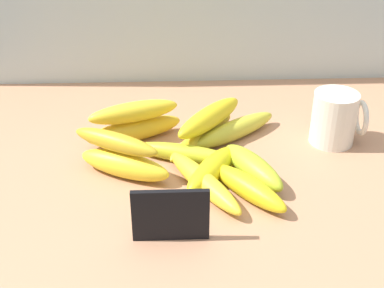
# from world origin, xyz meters

# --- Properties ---
(counter_top) EXTENTS (1.10, 0.76, 0.03)m
(counter_top) POSITION_xyz_m (0.00, 0.00, 0.01)
(counter_top) COLOR #AE7B5B
(counter_top) RESTS_ON ground
(chalkboard_sign) EXTENTS (0.11, 0.02, 0.08)m
(chalkboard_sign) POSITION_xyz_m (-0.09, -0.18, 0.07)
(chalkboard_sign) COLOR black
(chalkboard_sign) RESTS_ON counter_top
(coffee_mug) EXTENTS (0.10, 0.08, 0.10)m
(coffee_mug) POSITION_xyz_m (0.21, 0.09, 0.08)
(coffee_mug) COLOR silver
(coffee_mug) RESTS_ON counter_top
(banana_0) EXTENTS (0.20, 0.09, 0.03)m
(banana_0) POSITION_xyz_m (-0.06, 0.03, 0.05)
(banana_0) COLOR gold
(banana_0) RESTS_ON counter_top
(banana_1) EXTENTS (0.11, 0.15, 0.04)m
(banana_1) POSITION_xyz_m (0.05, -0.03, 0.05)
(banana_1) COLOR #ACBF29
(banana_1) RESTS_ON counter_top
(banana_2) EXTENTS (0.18, 0.15, 0.04)m
(banana_2) POSITION_xyz_m (0.03, 0.11, 0.05)
(banana_2) COLOR gold
(banana_2) RESTS_ON counter_top
(banana_3) EXTENTS (0.17, 0.11, 0.04)m
(banana_3) POSITION_xyz_m (-0.17, -0.01, 0.05)
(banana_3) COLOR yellow
(banana_3) RESTS_ON counter_top
(banana_4) EXTENTS (0.19, 0.11, 0.04)m
(banana_4) POSITION_xyz_m (-0.16, 0.11, 0.05)
(banana_4) COLOR gold
(banana_4) RESTS_ON counter_top
(banana_5) EXTENTS (0.11, 0.15, 0.04)m
(banana_5) POSITION_xyz_m (-0.02, -0.03, 0.05)
(banana_5) COLOR yellow
(banana_5) RESTS_ON counter_top
(banana_6) EXTENTS (0.13, 0.15, 0.04)m
(banana_6) POSITION_xyz_m (0.03, -0.08, 0.05)
(banana_6) COLOR yellow
(banana_6) RESTS_ON counter_top
(banana_7) EXTENTS (0.15, 0.19, 0.03)m
(banana_7) POSITION_xyz_m (-0.03, 0.09, 0.05)
(banana_7) COLOR gold
(banana_7) RESTS_ON counter_top
(banana_8) EXTENTS (0.13, 0.19, 0.03)m
(banana_8) POSITION_xyz_m (-0.04, -0.06, 0.05)
(banana_8) COLOR yellow
(banana_8) RESTS_ON counter_top
(banana_9) EXTENTS (0.16, 0.11, 0.03)m
(banana_9) POSITION_xyz_m (-0.18, -0.00, 0.09)
(banana_9) COLOR gold
(banana_9) RESTS_ON banana_3
(banana_10) EXTENTS (0.17, 0.09, 0.04)m
(banana_10) POSITION_xyz_m (-0.16, 0.11, 0.09)
(banana_10) COLOR yellow
(banana_10) RESTS_ON banana_4
(banana_11) EXTENTS (0.15, 0.17, 0.04)m
(banana_11) POSITION_xyz_m (-0.02, 0.09, 0.08)
(banana_11) COLOR yellow
(banana_11) RESTS_ON banana_7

